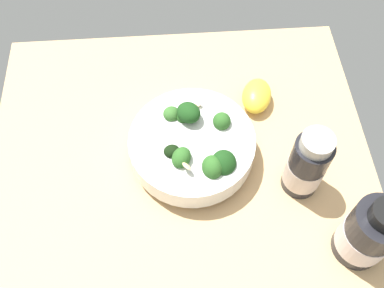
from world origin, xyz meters
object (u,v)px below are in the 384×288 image
Objects in this scene: lemon_wedge at (257,96)px; bottle_short at (306,166)px; bowl_of_broccoli at (193,145)px; bottle_tall at (368,234)px.

lemon_wedge is 0.55× the size of bottle_short.
lemon_wedge is at bearing -164.40° from bottle_short.
bottle_short is (6.56, 17.68, 2.34)cm from bowl_of_broccoli.
bottle_short is at bearing -150.50° from bottle_tall.
bowl_of_broccoli is 30.54cm from bottle_tall.
bottle_tall is 1.03× the size of bottle_short.
bottle_tall is (29.25, 11.53, 4.10)cm from lemon_wedge.
lemon_wedge is at bearing 130.52° from bowl_of_broccoli.
bottle_tall is (18.31, 24.33, 2.32)cm from bowl_of_broccoli.
bottle_short reaches higher than lemon_wedge.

